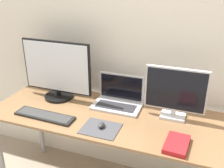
{
  "coord_description": "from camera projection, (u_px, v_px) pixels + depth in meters",
  "views": [
    {
      "loc": [
        0.6,
        -1.24,
        1.76
      ],
      "look_at": [
        0.01,
        0.39,
        1.0
      ],
      "focal_mm": 42.0,
      "sensor_mm": 36.0,
      "label": 1
    }
  ],
  "objects": [
    {
      "name": "mousepad",
      "position": [
        101.0,
        128.0,
        1.77
      ],
      "size": [
        0.25,
        0.21,
        0.0
      ],
      "color": "#47474C",
      "rests_on": "desk"
    },
    {
      "name": "desk",
      "position": [
        109.0,
        126.0,
        1.98
      ],
      "size": [
        1.78,
        0.66,
        0.77
      ],
      "color": "olive",
      "rests_on": "ground_plane"
    },
    {
      "name": "mouse",
      "position": [
        101.0,
        125.0,
        1.77
      ],
      "size": [
        0.04,
        0.06,
        0.03
      ],
      "color": "#333333",
      "rests_on": "mousepad"
    },
    {
      "name": "keyboard",
      "position": [
        45.0,
        116.0,
        1.91
      ],
      "size": [
        0.46,
        0.14,
        0.02
      ],
      "color": "black",
      "rests_on": "desk"
    },
    {
      "name": "monitor_right",
      "position": [
        175.0,
        93.0,
        1.83
      ],
      "size": [
        0.43,
        0.12,
        0.38
      ],
      "color": "silver",
      "rests_on": "desk"
    },
    {
      "name": "monitor_left",
      "position": [
        57.0,
        71.0,
        2.11
      ],
      "size": [
        0.59,
        0.24,
        0.48
      ],
      "color": "black",
      "rests_on": "desk"
    },
    {
      "name": "laptop",
      "position": [
        119.0,
        98.0,
        2.06
      ],
      "size": [
        0.37,
        0.23,
        0.24
      ],
      "color": "silver",
      "rests_on": "desk"
    },
    {
      "name": "book",
      "position": [
        177.0,
        144.0,
        1.59
      ],
      "size": [
        0.15,
        0.22,
        0.03
      ],
      "color": "red",
      "rests_on": "desk"
    },
    {
      "name": "wall_back",
      "position": [
        126.0,
        39.0,
        2.08
      ],
      "size": [
        7.0,
        0.05,
        2.5
      ],
      "color": "silver",
      "rests_on": "ground_plane"
    }
  ]
}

